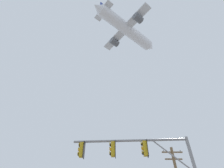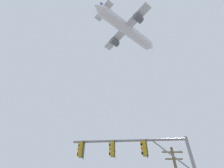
# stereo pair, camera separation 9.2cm
# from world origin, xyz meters

# --- Properties ---
(signal_pole_near) EXTENTS (7.41, 0.83, 6.07)m
(signal_pole_near) POSITION_xyz_m (2.35, 6.68, 4.75)
(signal_pole_near) COLOR gray
(signal_pole_near) RESTS_ON ground
(airplane) EXTENTS (19.09, 15.86, 6.03)m
(airplane) POSITION_xyz_m (4.78, 22.03, 43.45)
(airplane) COLOR white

